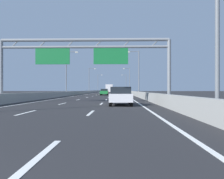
% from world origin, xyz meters
% --- Properties ---
extents(ground_plane, '(260.00, 260.00, 0.00)m').
position_xyz_m(ground_plane, '(0.00, 100.00, 0.00)').
color(ground_plane, '#262628').
extents(lane_dash_left_1, '(0.16, 3.00, 0.01)m').
position_xyz_m(lane_dash_left_1, '(-1.80, 12.50, 0.01)').
color(lane_dash_left_1, white).
rests_on(lane_dash_left_1, ground_plane).
extents(lane_dash_left_2, '(0.16, 3.00, 0.01)m').
position_xyz_m(lane_dash_left_2, '(-1.80, 21.50, 0.01)').
color(lane_dash_left_2, white).
rests_on(lane_dash_left_2, ground_plane).
extents(lane_dash_left_3, '(0.16, 3.00, 0.01)m').
position_xyz_m(lane_dash_left_3, '(-1.80, 30.50, 0.01)').
color(lane_dash_left_3, white).
rests_on(lane_dash_left_3, ground_plane).
extents(lane_dash_left_4, '(0.16, 3.00, 0.01)m').
position_xyz_m(lane_dash_left_4, '(-1.80, 39.50, 0.01)').
color(lane_dash_left_4, white).
rests_on(lane_dash_left_4, ground_plane).
extents(lane_dash_left_5, '(0.16, 3.00, 0.01)m').
position_xyz_m(lane_dash_left_5, '(-1.80, 48.50, 0.01)').
color(lane_dash_left_5, white).
rests_on(lane_dash_left_5, ground_plane).
extents(lane_dash_left_6, '(0.16, 3.00, 0.01)m').
position_xyz_m(lane_dash_left_6, '(-1.80, 57.50, 0.01)').
color(lane_dash_left_6, white).
rests_on(lane_dash_left_6, ground_plane).
extents(lane_dash_left_7, '(0.16, 3.00, 0.01)m').
position_xyz_m(lane_dash_left_7, '(-1.80, 66.50, 0.01)').
color(lane_dash_left_7, white).
rests_on(lane_dash_left_7, ground_plane).
extents(lane_dash_left_8, '(0.16, 3.00, 0.01)m').
position_xyz_m(lane_dash_left_8, '(-1.80, 75.50, 0.01)').
color(lane_dash_left_8, white).
rests_on(lane_dash_left_8, ground_plane).
extents(lane_dash_left_9, '(0.16, 3.00, 0.01)m').
position_xyz_m(lane_dash_left_9, '(-1.80, 84.50, 0.01)').
color(lane_dash_left_9, white).
rests_on(lane_dash_left_9, ground_plane).
extents(lane_dash_left_10, '(0.16, 3.00, 0.01)m').
position_xyz_m(lane_dash_left_10, '(-1.80, 93.50, 0.01)').
color(lane_dash_left_10, white).
rests_on(lane_dash_left_10, ground_plane).
extents(lane_dash_left_11, '(0.16, 3.00, 0.01)m').
position_xyz_m(lane_dash_left_11, '(-1.80, 102.50, 0.01)').
color(lane_dash_left_11, white).
rests_on(lane_dash_left_11, ground_plane).
extents(lane_dash_left_12, '(0.16, 3.00, 0.01)m').
position_xyz_m(lane_dash_left_12, '(-1.80, 111.50, 0.01)').
color(lane_dash_left_12, white).
rests_on(lane_dash_left_12, ground_plane).
extents(lane_dash_left_13, '(0.16, 3.00, 0.01)m').
position_xyz_m(lane_dash_left_13, '(-1.80, 120.50, 0.01)').
color(lane_dash_left_13, white).
rests_on(lane_dash_left_13, ground_plane).
extents(lane_dash_left_14, '(0.16, 3.00, 0.01)m').
position_xyz_m(lane_dash_left_14, '(-1.80, 129.50, 0.01)').
color(lane_dash_left_14, white).
rests_on(lane_dash_left_14, ground_plane).
extents(lane_dash_left_15, '(0.16, 3.00, 0.01)m').
position_xyz_m(lane_dash_left_15, '(-1.80, 138.50, 0.01)').
color(lane_dash_left_15, white).
rests_on(lane_dash_left_15, ground_plane).
extents(lane_dash_left_16, '(0.16, 3.00, 0.01)m').
position_xyz_m(lane_dash_left_16, '(-1.80, 147.50, 0.01)').
color(lane_dash_left_16, white).
rests_on(lane_dash_left_16, ground_plane).
extents(lane_dash_left_17, '(0.16, 3.00, 0.01)m').
position_xyz_m(lane_dash_left_17, '(-1.80, 156.50, 0.01)').
color(lane_dash_left_17, white).
rests_on(lane_dash_left_17, ground_plane).
extents(lane_dash_right_0, '(0.16, 3.00, 0.01)m').
position_xyz_m(lane_dash_right_0, '(1.80, 3.50, 0.01)').
color(lane_dash_right_0, white).
rests_on(lane_dash_right_0, ground_plane).
extents(lane_dash_right_1, '(0.16, 3.00, 0.01)m').
position_xyz_m(lane_dash_right_1, '(1.80, 12.50, 0.01)').
color(lane_dash_right_1, white).
rests_on(lane_dash_right_1, ground_plane).
extents(lane_dash_right_2, '(0.16, 3.00, 0.01)m').
position_xyz_m(lane_dash_right_2, '(1.80, 21.50, 0.01)').
color(lane_dash_right_2, white).
rests_on(lane_dash_right_2, ground_plane).
extents(lane_dash_right_3, '(0.16, 3.00, 0.01)m').
position_xyz_m(lane_dash_right_3, '(1.80, 30.50, 0.01)').
color(lane_dash_right_3, white).
rests_on(lane_dash_right_3, ground_plane).
extents(lane_dash_right_4, '(0.16, 3.00, 0.01)m').
position_xyz_m(lane_dash_right_4, '(1.80, 39.50, 0.01)').
color(lane_dash_right_4, white).
rests_on(lane_dash_right_4, ground_plane).
extents(lane_dash_right_5, '(0.16, 3.00, 0.01)m').
position_xyz_m(lane_dash_right_5, '(1.80, 48.50, 0.01)').
color(lane_dash_right_5, white).
rests_on(lane_dash_right_5, ground_plane).
extents(lane_dash_right_6, '(0.16, 3.00, 0.01)m').
position_xyz_m(lane_dash_right_6, '(1.80, 57.50, 0.01)').
color(lane_dash_right_6, white).
rests_on(lane_dash_right_6, ground_plane).
extents(lane_dash_right_7, '(0.16, 3.00, 0.01)m').
position_xyz_m(lane_dash_right_7, '(1.80, 66.50, 0.01)').
color(lane_dash_right_7, white).
rests_on(lane_dash_right_7, ground_plane).
extents(lane_dash_right_8, '(0.16, 3.00, 0.01)m').
position_xyz_m(lane_dash_right_8, '(1.80, 75.50, 0.01)').
color(lane_dash_right_8, white).
rests_on(lane_dash_right_8, ground_plane).
extents(lane_dash_right_9, '(0.16, 3.00, 0.01)m').
position_xyz_m(lane_dash_right_9, '(1.80, 84.50, 0.01)').
color(lane_dash_right_9, white).
rests_on(lane_dash_right_9, ground_plane).
extents(lane_dash_right_10, '(0.16, 3.00, 0.01)m').
position_xyz_m(lane_dash_right_10, '(1.80, 93.50, 0.01)').
color(lane_dash_right_10, white).
rests_on(lane_dash_right_10, ground_plane).
extents(lane_dash_right_11, '(0.16, 3.00, 0.01)m').
position_xyz_m(lane_dash_right_11, '(1.80, 102.50, 0.01)').
color(lane_dash_right_11, white).
rests_on(lane_dash_right_11, ground_plane).
extents(lane_dash_right_12, '(0.16, 3.00, 0.01)m').
position_xyz_m(lane_dash_right_12, '(1.80, 111.50, 0.01)').
color(lane_dash_right_12, white).
rests_on(lane_dash_right_12, ground_plane).
extents(lane_dash_right_13, '(0.16, 3.00, 0.01)m').
position_xyz_m(lane_dash_right_13, '(1.80, 120.50, 0.01)').
color(lane_dash_right_13, white).
rests_on(lane_dash_right_13, ground_plane).
extents(lane_dash_right_14, '(0.16, 3.00, 0.01)m').
position_xyz_m(lane_dash_right_14, '(1.80, 129.50, 0.01)').
color(lane_dash_right_14, white).
rests_on(lane_dash_right_14, ground_plane).
extents(lane_dash_right_15, '(0.16, 3.00, 0.01)m').
position_xyz_m(lane_dash_right_15, '(1.80, 138.50, 0.01)').
color(lane_dash_right_15, white).
rests_on(lane_dash_right_15, ground_plane).
extents(lane_dash_right_16, '(0.16, 3.00, 0.01)m').
position_xyz_m(lane_dash_right_16, '(1.80, 147.50, 0.01)').
color(lane_dash_right_16, white).
rests_on(lane_dash_right_16, ground_plane).
extents(lane_dash_right_17, '(0.16, 3.00, 0.01)m').
position_xyz_m(lane_dash_right_17, '(1.80, 156.50, 0.01)').
color(lane_dash_right_17, white).
rests_on(lane_dash_right_17, ground_plane).
extents(edge_line_left, '(0.16, 176.00, 0.01)m').
position_xyz_m(edge_line_left, '(-5.25, 88.00, 0.01)').
color(edge_line_left, white).
rests_on(edge_line_left, ground_plane).
extents(edge_line_right, '(0.16, 176.00, 0.01)m').
position_xyz_m(edge_line_right, '(5.25, 88.00, 0.01)').
color(edge_line_right, white).
rests_on(edge_line_right, ground_plane).
extents(barrier_left, '(0.45, 220.00, 0.95)m').
position_xyz_m(barrier_left, '(-6.90, 110.00, 0.47)').
color(barrier_left, '#9E9E99').
rests_on(barrier_left, ground_plane).
extents(barrier_right, '(0.45, 220.00, 0.95)m').
position_xyz_m(barrier_right, '(6.90, 110.00, 0.47)').
color(barrier_right, '#9E9E99').
rests_on(barrier_right, ground_plane).
extents(sign_gantry, '(16.98, 0.36, 6.36)m').
position_xyz_m(sign_gantry, '(-0.06, 23.19, 4.84)').
color(sign_gantry, gray).
rests_on(sign_gantry, ground_plane).
extents(streetlamp_left_mid, '(2.58, 0.28, 9.50)m').
position_xyz_m(streetlamp_left_mid, '(-7.47, 51.26, 5.40)').
color(streetlamp_left_mid, slate).
rests_on(streetlamp_left_mid, ground_plane).
extents(streetlamp_right_mid, '(2.58, 0.28, 9.50)m').
position_xyz_m(streetlamp_right_mid, '(7.47, 51.26, 5.40)').
color(streetlamp_right_mid, slate).
rests_on(streetlamp_right_mid, ground_plane).
extents(streetlamp_left_far, '(2.58, 0.28, 9.50)m').
position_xyz_m(streetlamp_left_far, '(-7.47, 92.63, 5.40)').
color(streetlamp_left_far, slate).
rests_on(streetlamp_left_far, ground_plane).
extents(streetlamp_right_far, '(2.58, 0.28, 9.50)m').
position_xyz_m(streetlamp_right_far, '(7.47, 92.63, 5.40)').
color(streetlamp_right_far, slate).
rests_on(streetlamp_right_far, ground_plane).
extents(streetlamp_left_distant, '(2.58, 0.28, 9.50)m').
position_xyz_m(streetlamp_left_distant, '(-7.47, 134.00, 5.40)').
color(streetlamp_left_distant, slate).
rests_on(streetlamp_left_distant, ground_plane).
extents(streetlamp_right_distant, '(2.58, 0.28, 9.50)m').
position_xyz_m(streetlamp_right_distant, '(7.47, 134.00, 5.40)').
color(streetlamp_right_distant, slate).
rests_on(streetlamp_right_distant, ground_plane).
extents(yellow_car, '(1.74, 4.40, 1.45)m').
position_xyz_m(yellow_car, '(-0.08, 62.19, 0.75)').
color(yellow_car, yellow).
rests_on(yellow_car, ground_plane).
extents(orange_car, '(1.80, 4.52, 1.39)m').
position_xyz_m(orange_car, '(3.52, 78.01, 0.73)').
color(orange_car, orange).
rests_on(orange_car, ground_plane).
extents(white_car, '(1.82, 4.51, 1.52)m').
position_xyz_m(white_car, '(3.52, 19.39, 0.77)').
color(white_car, silver).
rests_on(white_car, ground_plane).
extents(green_car, '(1.75, 4.29, 1.48)m').
position_xyz_m(green_car, '(0.14, 56.03, 0.77)').
color(green_car, '#1E7A38').
rests_on(green_car, ground_plane).
extents(box_truck, '(2.45, 8.29, 3.13)m').
position_xyz_m(box_truck, '(0.23, 88.27, 1.72)').
color(box_truck, '#194799').
rests_on(box_truck, ground_plane).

